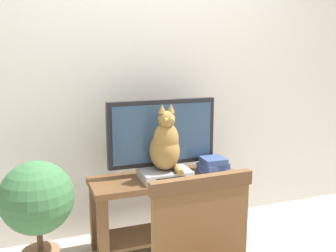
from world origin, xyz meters
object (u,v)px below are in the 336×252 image
Objects in this scene: media_box at (165,174)px; tv at (162,136)px; book_stack at (213,166)px; cat at (165,145)px; tv_stand at (166,200)px; potted_plant at (38,207)px.

tv is at bearing 78.72° from media_box.
tv is at bearing 160.30° from book_stack.
tv_stand is at bearing 68.54° from cat.
potted_plant is (-0.88, -0.11, -0.29)m from cat.
cat is 0.60× the size of potted_plant.
media_box is at bearing 178.83° from book_stack.
tv_stand is at bearing 171.58° from book_stack.
book_stack is (0.36, -0.05, 0.24)m from tv_stand.
tv is 0.99m from potted_plant.
media_box is at bearing -101.28° from tv.
potted_plant is at bearing -169.58° from tv_stand.
media_box is (-0.02, -0.05, 0.22)m from tv_stand.
tv_stand is 0.22m from media_box.
tv is 1.70× the size of cat.
book_stack is 0.28× the size of potted_plant.
potted_plant is (-0.90, -0.24, -0.32)m from tv.
cat reaches higher than tv_stand.
cat is (-0.02, -0.13, -0.04)m from tv.
media_box is 0.73× the size of cat.
cat is 2.09× the size of book_stack.
media_box is 1.53× the size of book_stack.
tv_stand is at bearing 62.05° from media_box.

